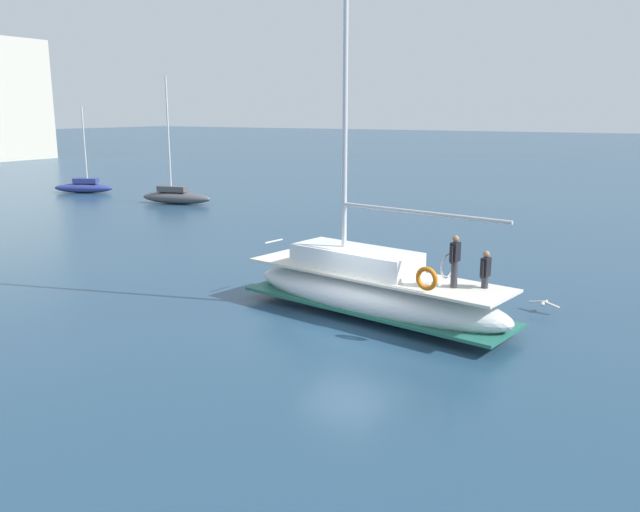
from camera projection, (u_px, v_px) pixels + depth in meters
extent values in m
plane|color=navy|center=(345.00, 330.00, 20.00)|extent=(400.00, 400.00, 0.00)
ellipsoid|color=silver|center=(373.00, 296.00, 21.15)|extent=(3.87, 9.86, 1.40)
cube|color=#236656|center=(373.00, 305.00, 21.22)|extent=(3.87, 9.67, 0.10)
cube|color=beige|center=(373.00, 274.00, 20.99)|extent=(3.61, 9.35, 0.08)
cube|color=silver|center=(356.00, 259.00, 21.35)|extent=(2.34, 4.53, 0.70)
cylinder|color=silver|center=(345.00, 94.00, 20.51)|extent=(0.16, 0.16, 11.21)
cylinder|color=#B7B7BC|center=(421.00, 213.00, 19.48)|extent=(1.02, 5.71, 0.12)
cylinder|color=silver|center=(274.00, 241.00, 23.62)|extent=(0.90, 0.20, 0.06)
torus|color=orange|center=(427.00, 279.00, 18.36)|extent=(0.25, 0.71, 0.70)
cylinder|color=#33333D|center=(454.00, 274.00, 19.11)|extent=(0.20, 0.20, 0.80)
cube|color=black|center=(455.00, 252.00, 18.96)|extent=(0.35, 0.25, 0.56)
sphere|color=#9E7051|center=(456.00, 239.00, 18.87)|extent=(0.20, 0.20, 0.20)
cylinder|color=black|center=(451.00, 255.00, 18.80)|extent=(0.09, 0.09, 0.50)
cylinder|color=black|center=(459.00, 252.00, 19.14)|extent=(0.09, 0.09, 0.50)
cylinder|color=#33333D|center=(485.00, 282.00, 19.12)|extent=(0.20, 0.20, 0.35)
cube|color=black|center=(486.00, 267.00, 19.02)|extent=(0.35, 0.25, 0.56)
sphere|color=#9E7051|center=(486.00, 254.00, 18.94)|extent=(0.20, 0.20, 0.20)
cylinder|color=black|center=(482.00, 270.00, 18.87)|extent=(0.09, 0.09, 0.50)
cylinder|color=black|center=(489.00, 267.00, 19.20)|extent=(0.09, 0.09, 0.50)
torus|color=silver|center=(447.00, 266.00, 19.21)|extent=(0.76, 0.18, 0.76)
ellipsoid|color=navy|center=(83.00, 188.00, 53.32)|extent=(3.14, 4.91, 0.79)
cube|color=navy|center=(86.00, 181.00, 53.17)|extent=(1.52, 2.09, 0.40)
cylinder|color=silver|center=(84.00, 145.00, 52.53)|extent=(0.13, 0.13, 6.17)
ellipsoid|color=#4C4C51|center=(176.00, 198.00, 47.02)|extent=(2.51, 5.54, 0.87)
cube|color=#4C4C51|center=(173.00, 189.00, 46.96)|extent=(1.31, 2.29, 0.40)
cylinder|color=silver|center=(168.00, 135.00, 46.16)|extent=(0.14, 0.14, 8.10)
ellipsoid|color=silver|center=(544.00, 304.00, 21.67)|extent=(0.39, 0.25, 0.16)
sphere|color=silver|center=(546.00, 301.00, 21.80)|extent=(0.11, 0.11, 0.11)
cone|color=gold|center=(547.00, 301.00, 21.84)|extent=(0.08, 0.05, 0.04)
cube|color=#9E9993|center=(536.00, 301.00, 21.84)|extent=(0.24, 0.54, 0.13)
cube|color=#9E9993|center=(552.00, 305.00, 21.49)|extent=(0.24, 0.54, 0.13)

